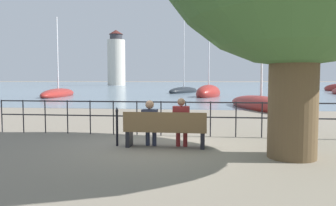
# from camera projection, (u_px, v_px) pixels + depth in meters

# --- Properties ---
(ground_plane) EXTENTS (1000.00, 1000.00, 0.00)m
(ground_plane) POSITION_uv_depth(u_px,v_px,m) (165.00, 147.00, 8.22)
(ground_plane) COLOR gray
(harbor_water) EXTENTS (600.00, 300.00, 0.01)m
(harbor_water) POSITION_uv_depth(u_px,v_px,m) (208.00, 84.00, 167.04)
(harbor_water) COLOR slate
(harbor_water) RESTS_ON ground_plane
(park_bench) EXTENTS (2.06, 0.45, 0.90)m
(park_bench) POSITION_uv_depth(u_px,v_px,m) (165.00, 130.00, 8.12)
(park_bench) COLOR brown
(park_bench) RESTS_ON ground_plane
(seated_person_left) EXTENTS (0.39, 0.35, 1.18)m
(seated_person_left) POSITION_uv_depth(u_px,v_px,m) (150.00, 121.00, 8.24)
(seated_person_left) COLOR #2D3347
(seated_person_left) RESTS_ON ground_plane
(seated_person_right) EXTENTS (0.41, 0.35, 1.24)m
(seated_person_right) POSITION_uv_depth(u_px,v_px,m) (181.00, 121.00, 8.13)
(seated_person_right) COLOR maroon
(seated_person_right) RESTS_ON ground_plane
(promenade_railing) EXTENTS (11.23, 0.04, 1.05)m
(promenade_railing) POSITION_uv_depth(u_px,v_px,m) (173.00, 113.00, 9.87)
(promenade_railing) COLOR black
(promenade_railing) RESTS_ON ground_plane
(closed_umbrella) EXTENTS (0.09, 0.09, 1.01)m
(closed_umbrella) POSITION_uv_depth(u_px,v_px,m) (117.00, 124.00, 8.33)
(closed_umbrella) COLOR black
(closed_umbrella) RESTS_ON ground_plane
(sailboat_1) EXTENTS (4.07, 8.37, 10.52)m
(sailboat_1) POSITION_uv_depth(u_px,v_px,m) (261.00, 104.00, 19.13)
(sailboat_1) COLOR maroon
(sailboat_1) RESTS_ON ground_plane
(sailboat_2) EXTENTS (3.41, 6.40, 9.09)m
(sailboat_2) POSITION_uv_depth(u_px,v_px,m) (209.00, 93.00, 33.50)
(sailboat_2) COLOR maroon
(sailboat_2) RESTS_ON ground_plane
(sailboat_3) EXTENTS (4.57, 8.07, 10.00)m
(sailboat_3) POSITION_uv_depth(u_px,v_px,m) (184.00, 91.00, 44.38)
(sailboat_3) COLOR black
(sailboat_3) RESTS_ON ground_plane
(sailboat_5) EXTENTS (3.15, 9.11, 8.50)m
(sailboat_5) POSITION_uv_depth(u_px,v_px,m) (58.00, 94.00, 34.02)
(sailboat_5) COLOR maroon
(sailboat_5) RESTS_ON ground_plane
(harbor_lighthouse) EXTENTS (5.77, 5.77, 18.07)m
(harbor_lighthouse) POSITION_uv_depth(u_px,v_px,m) (116.00, 60.00, 107.14)
(harbor_lighthouse) COLOR beige
(harbor_lighthouse) RESTS_ON ground_plane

